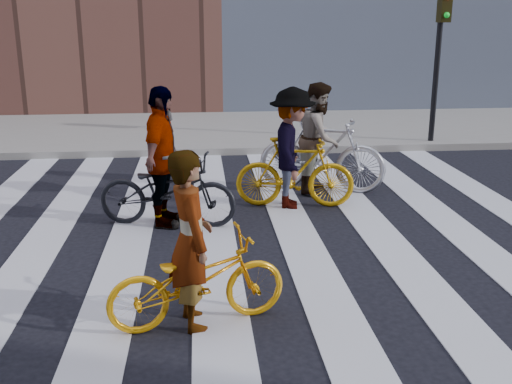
{
  "coord_description": "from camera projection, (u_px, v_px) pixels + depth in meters",
  "views": [
    {
      "loc": [
        -0.71,
        -7.22,
        2.78
      ],
      "look_at": [
        0.01,
        0.3,
        0.57
      ],
      "focal_mm": 42.0,
      "sensor_mm": 36.0,
      "label": 1
    }
  ],
  "objects": [
    {
      "name": "bike_yellow_left",
      "position": [
        197.0,
        280.0,
        5.53
      ],
      "size": [
        1.76,
        0.95,
        0.88
      ],
      "primitive_type": "imported",
      "rotation": [
        0.0,
        0.0,
        1.8
      ],
      "color": "#F4A20D",
      "rests_on": "ground"
    },
    {
      "name": "ground",
      "position": [
        257.0,
        241.0,
        7.74
      ],
      "size": [
        100.0,
        100.0,
        0.0
      ],
      "primitive_type": "plane",
      "color": "black",
      "rests_on": "ground"
    },
    {
      "name": "bike_dark_rear",
      "position": [
        167.0,
        190.0,
        8.19
      ],
      "size": [
        2.0,
        1.05,
        1.0
      ],
      "primitive_type": "imported",
      "rotation": [
        0.0,
        0.0,
        1.36
      ],
      "color": "black",
      "rests_on": "ground"
    },
    {
      "name": "traffic_signal",
      "position": [
        440.0,
        42.0,
        12.59
      ],
      "size": [
        0.22,
        0.42,
        3.33
      ],
      "color": "black",
      "rests_on": "ground"
    },
    {
      "name": "rider_right",
      "position": [
        292.0,
        149.0,
        8.88
      ],
      "size": [
        0.84,
        1.26,
        1.81
      ],
      "primitive_type": "imported",
      "rotation": [
        0.0,
        0.0,
        1.42
      ],
      "color": "slate",
      "rests_on": "ground"
    },
    {
      "name": "zebra_crosswalk",
      "position": [
        257.0,
        240.0,
        7.74
      ],
      "size": [
        8.25,
        10.0,
        0.01
      ],
      "color": "silver",
      "rests_on": "ground"
    },
    {
      "name": "rider_left",
      "position": [
        191.0,
        240.0,
        5.42
      ],
      "size": [
        0.53,
        0.69,
        1.68
      ],
      "primitive_type": "imported",
      "rotation": [
        0.0,
        0.0,
        1.8
      ],
      "color": "slate",
      "rests_on": "ground"
    },
    {
      "name": "bike_silver_mid",
      "position": [
        322.0,
        154.0,
        9.8
      ],
      "size": [
        2.17,
        1.29,
        1.26
      ],
      "primitive_type": "imported",
      "rotation": [
        0.0,
        0.0,
        1.21
      ],
      "color": "silver",
      "rests_on": "ground"
    },
    {
      "name": "rider_rear",
      "position": [
        162.0,
        158.0,
        8.05
      ],
      "size": [
        0.69,
        1.2,
        1.92
      ],
      "primitive_type": "imported",
      "rotation": [
        0.0,
        0.0,
        1.36
      ],
      "color": "slate",
      "rests_on": "ground"
    },
    {
      "name": "bike_yellow_right",
      "position": [
        295.0,
        173.0,
        8.99
      ],
      "size": [
        1.84,
        0.76,
        1.07
      ],
      "primitive_type": "imported",
      "rotation": [
        0.0,
        0.0,
        1.42
      ],
      "color": "#CD8F0B",
      "rests_on": "ground"
    },
    {
      "name": "sidewalk_far",
      "position": [
        228.0,
        130.0,
        14.89
      ],
      "size": [
        100.0,
        5.0,
        0.15
      ],
      "primitive_type": "cube",
      "color": "gray",
      "rests_on": "ground"
    },
    {
      "name": "rider_mid",
      "position": [
        319.0,
        138.0,
        9.72
      ],
      "size": [
        0.94,
        1.05,
        1.79
      ],
      "primitive_type": "imported",
      "rotation": [
        0.0,
        0.0,
        1.21
      ],
      "color": "slate",
      "rests_on": "ground"
    }
  ]
}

